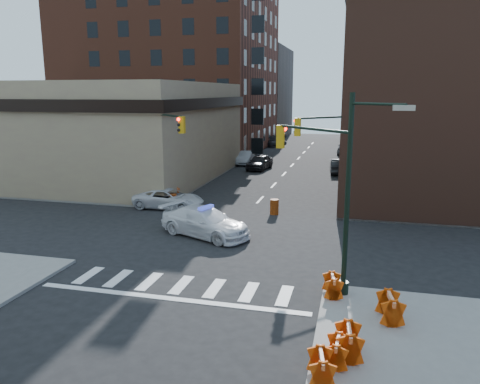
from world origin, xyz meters
The scene contains 31 objects.
ground centered at (0.00, 0.00, 0.00)m, with size 140.00×140.00×0.00m, color black.
sidewalk_nw centered at (-23.00, 32.75, 0.07)m, with size 34.00×54.50×0.15m, color gray.
bank_building centered at (-17.00, 16.50, 4.50)m, with size 22.00×22.00×9.00m, color #8F815E.
apartment_block centered at (-18.50, 40.00, 12.00)m, with size 25.00×25.00×24.00m, color #5B2B1C.
commercial_row_ne centered at (13.00, 22.50, 7.00)m, with size 14.00×34.00×14.00m, color #522E21.
filler_nw centered at (-16.00, 62.00, 8.00)m, with size 20.00×18.00×16.00m, color brown.
filler_ne centered at (14.00, 58.00, 6.00)m, with size 16.00×16.00×12.00m, color #5B2B1C.
signal_pole_se centered at (6.04, -5.52, 4.61)m, with size 5.40×5.27×8.00m.
signal_pole_nw centered at (-5.85, 5.34, 4.34)m, with size 3.58×3.67×8.00m.
signal_pole_ne centered at (5.84, 5.35, 4.34)m, with size 3.67×3.58×8.00m.
tree_ne_near centered at (7.50, 26.00, 3.49)m, with size 3.00×3.00×4.85m.
tree_ne_far centered at (7.50, 34.00, 3.49)m, with size 3.00×3.00×4.85m.
police_car centered at (-1.22, 0.20, 0.82)m, with size 2.30×5.66×1.64m, color white.
pickup centered at (-5.80, 5.80, 0.70)m, with size 2.32×5.04×1.40m, color silver.
parked_car_wnear centered at (-3.01, 24.33, 0.79)m, with size 1.86×4.63×1.58m, color black.
parked_car_wfar centered at (-5.39, 27.61, 0.75)m, with size 1.58×4.54×1.50m, color gray.
parked_car_wdeep centered at (-5.50, 46.87, 0.76)m, with size 2.12×5.22×1.51m, color black.
parked_car_enear centered at (5.28, 23.83, 0.73)m, with size 1.55×4.45×1.47m, color black.
parked_car_efar centered at (5.50, 39.82, 0.82)m, with size 1.93×4.79×1.63m, color gray.
pedestrian_a centered at (-7.29, 8.32, 1.01)m, with size 0.63×0.41×1.72m, color black.
pedestrian_b centered at (-11.32, 6.01, 1.10)m, with size 0.93×0.72×1.91m, color black.
pedestrian_c centered at (-10.74, 9.65, 1.09)m, with size 1.11×0.46×1.89m, color #1E222D.
barrel_road centered at (1.81, 6.00, 0.52)m, with size 0.58×0.58×1.04m, color #C93B09.
barrel_bank centered at (-5.50, 5.75, 0.53)m, with size 0.60×0.60×1.07m, color #E1620A.
barricade_se_a centered at (6.40, -6.64, 0.57)m, with size 1.13×0.56×0.85m, color red, non-canonical shape.
barricade_se_b centered at (8.50, -8.27, 0.63)m, with size 1.29×0.64×0.97m, color #C36509, non-canonical shape.
barricade_se_c centered at (7.12, -11.00, 0.63)m, with size 1.27×0.64×0.96m, color #E33B0A, non-canonical shape.
barricade_se_d centered at (6.40, -12.50, 0.57)m, with size 1.13×0.56×0.85m, color #C14D09, non-canonical shape.
barricade_se_e centered at (6.80, -11.50, 0.55)m, with size 1.08×0.54×0.81m, color red, non-canonical shape.
barricade_nw_a centered at (-6.50, 8.00, 0.61)m, with size 1.22×0.61×0.91m, color #D94A0A, non-canonical shape.
barricade_nw_b centered at (-11.75, 8.00, 0.64)m, with size 1.31×0.65×0.98m, color #E1490A, non-canonical shape.
Camera 1 is at (7.06, -24.50, 8.16)m, focal length 35.00 mm.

